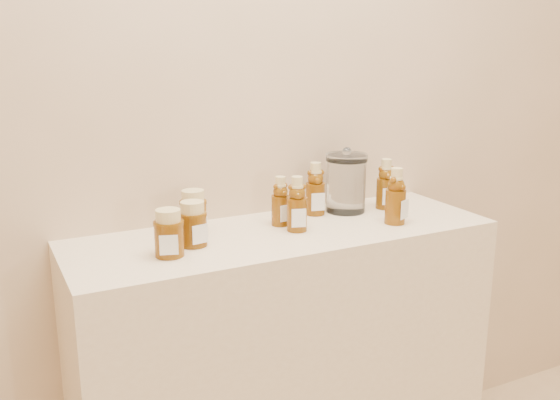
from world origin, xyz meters
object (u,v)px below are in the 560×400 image
bear_bottle_front_left (297,200)px  display_table (284,376)px  bear_bottle_back_left (280,198)px  glass_canister (346,180)px  honey_jar_left (169,233)px

bear_bottle_front_left → display_table: bearing=179.6°
display_table → bear_bottle_back_left: size_ratio=7.47×
bear_bottle_back_left → glass_canister: size_ratio=0.82×
honey_jar_left → bear_bottle_front_left: bearing=24.7°
bear_bottle_back_left → bear_bottle_front_left: bear_bottle_front_left is taller
display_table → bear_bottle_back_left: 0.53m
display_table → bear_bottle_front_left: (0.03, -0.01, 0.54)m
bear_bottle_back_left → bear_bottle_front_left: bearing=-84.8°
bear_bottle_front_left → honey_jar_left: (-0.38, -0.04, -0.03)m
display_table → glass_canister: bearing=20.2°
bear_bottle_back_left → glass_canister: (0.25, 0.04, 0.02)m
display_table → honey_jar_left: 0.62m
bear_bottle_front_left → glass_canister: bearing=43.3°
bear_bottle_front_left → bear_bottle_back_left: bearing=121.7°
bear_bottle_back_left → display_table: bearing=-114.4°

